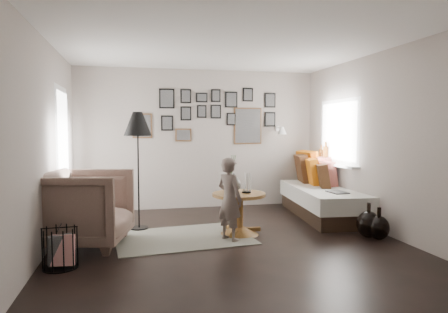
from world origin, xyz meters
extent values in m
plane|color=black|center=(0.00, 0.00, 0.00)|extent=(4.80, 4.80, 0.00)
plane|color=#A59990|center=(0.00, 2.40, 1.30)|extent=(4.50, 0.00, 4.50)
plane|color=#A59990|center=(0.00, -2.40, 1.30)|extent=(4.50, 0.00, 4.50)
plane|color=#A59990|center=(-2.25, 0.00, 1.30)|extent=(0.00, 4.80, 4.80)
plane|color=#A59990|center=(2.25, 0.00, 1.30)|extent=(0.00, 4.80, 4.80)
plane|color=white|center=(0.00, 0.00, 2.60)|extent=(4.80, 4.80, 0.00)
plane|color=white|center=(-2.23, 1.20, 1.05)|extent=(0.00, 2.14, 2.14)
plane|color=white|center=(-2.23, 1.20, 1.05)|extent=(0.00, 1.88, 1.88)
plane|color=white|center=(-2.23, 1.20, 1.05)|extent=(0.00, 1.93, 1.93)
plane|color=white|center=(2.23, 1.20, 1.45)|extent=(0.00, 1.30, 1.30)
plane|color=white|center=(2.23, 1.20, 1.45)|extent=(0.00, 1.14, 1.14)
cube|color=white|center=(2.17, 1.20, 0.88)|extent=(0.15, 1.32, 0.04)
cylinder|color=#8C4C14|center=(2.17, 1.55, 1.04)|extent=(0.10, 0.10, 0.28)
cylinder|color=#8C4C14|center=(2.17, 1.72, 1.01)|extent=(0.08, 0.08, 0.22)
cube|color=brown|center=(-1.05, 2.38, 1.55)|extent=(0.35, 0.03, 0.45)
cube|color=black|center=(-1.05, 2.37, 1.55)|extent=(0.30, 0.01, 0.40)
cube|color=black|center=(-0.60, 2.38, 2.05)|extent=(0.28, 0.03, 0.36)
cube|color=black|center=(-0.60, 2.37, 2.05)|extent=(0.23, 0.01, 0.31)
cube|color=black|center=(-0.60, 2.38, 1.60)|extent=(0.22, 0.03, 0.28)
cube|color=black|center=(-0.60, 2.37, 1.60)|extent=(0.17, 0.01, 0.23)
cube|color=black|center=(-0.25, 2.38, 2.10)|extent=(0.20, 0.03, 0.26)
cube|color=black|center=(-0.25, 2.37, 2.10)|extent=(0.15, 0.01, 0.21)
cube|color=black|center=(-0.25, 2.38, 1.78)|extent=(0.20, 0.03, 0.26)
cube|color=black|center=(-0.25, 2.37, 1.78)|extent=(0.15, 0.01, 0.21)
cube|color=black|center=(0.05, 2.38, 2.08)|extent=(0.22, 0.03, 0.18)
cube|color=black|center=(0.05, 2.37, 2.08)|extent=(0.17, 0.01, 0.13)
cube|color=black|center=(0.05, 2.38, 1.82)|extent=(0.18, 0.03, 0.24)
cube|color=black|center=(0.05, 2.37, 1.82)|extent=(0.13, 0.01, 0.19)
cube|color=black|center=(0.32, 2.38, 2.12)|extent=(0.18, 0.03, 0.24)
cube|color=black|center=(0.32, 2.37, 2.12)|extent=(0.13, 0.01, 0.19)
cube|color=black|center=(0.32, 2.38, 1.82)|extent=(0.20, 0.03, 0.26)
cube|color=black|center=(0.32, 2.37, 1.82)|extent=(0.15, 0.01, 0.21)
cube|color=black|center=(0.62, 2.38, 2.05)|extent=(0.24, 0.03, 0.30)
cube|color=black|center=(0.62, 2.37, 2.05)|extent=(0.19, 0.01, 0.25)
cube|color=black|center=(0.62, 2.38, 1.68)|extent=(0.18, 0.03, 0.24)
cube|color=black|center=(0.62, 2.37, 1.68)|extent=(0.13, 0.01, 0.19)
cube|color=brown|center=(0.95, 2.38, 1.55)|extent=(0.55, 0.03, 0.70)
cube|color=black|center=(0.95, 2.37, 1.55)|extent=(0.50, 0.01, 0.65)
cube|color=black|center=(0.95, 2.38, 2.15)|extent=(0.20, 0.03, 0.26)
cube|color=black|center=(0.95, 2.37, 2.15)|extent=(0.15, 0.01, 0.21)
cube|color=black|center=(1.40, 2.38, 2.05)|extent=(0.22, 0.03, 0.28)
cube|color=black|center=(1.40, 2.37, 2.05)|extent=(0.17, 0.01, 0.23)
cube|color=black|center=(1.40, 2.38, 1.68)|extent=(0.22, 0.03, 0.28)
cube|color=black|center=(1.40, 2.37, 1.68)|extent=(0.17, 0.01, 0.23)
cube|color=brown|center=(-0.30, 2.38, 1.38)|extent=(0.30, 0.03, 0.24)
cube|color=black|center=(-0.30, 2.37, 1.38)|extent=(0.25, 0.01, 0.19)
cube|color=white|center=(1.55, 2.37, 1.50)|extent=(0.06, 0.04, 0.10)
cylinder|color=white|center=(1.55, 2.25, 1.52)|extent=(0.02, 0.24, 0.02)
cone|color=white|center=(1.55, 2.12, 1.46)|extent=(0.18, 0.18, 0.14)
cube|color=beige|center=(-0.57, 0.32, 0.01)|extent=(1.92, 1.44, 0.01)
cone|color=brown|center=(0.23, 0.34, 0.05)|extent=(0.56, 0.56, 0.11)
cylinder|color=brown|center=(0.23, 0.34, 0.30)|extent=(0.12, 0.12, 0.43)
cylinder|color=brown|center=(0.23, 0.34, 0.57)|extent=(0.75, 0.75, 0.04)
ellipsoid|color=black|center=(0.15, 0.36, 0.71)|extent=(0.22, 0.22, 0.24)
cylinder|color=black|center=(0.15, 0.36, 0.85)|extent=(0.06, 0.06, 0.04)
cylinder|color=black|center=(0.34, 0.34, 0.60)|extent=(0.13, 0.13, 0.02)
cube|color=black|center=(1.94, 1.13, 0.12)|extent=(1.09, 2.17, 0.24)
cube|color=beige|center=(1.94, 1.13, 0.37)|extent=(1.16, 2.24, 0.26)
cube|color=#C35A0B|center=(1.96, 2.00, 0.77)|extent=(0.28, 0.63, 0.61)
cube|color=#392112|center=(1.81, 1.89, 0.74)|extent=(0.35, 0.59, 0.55)
cube|color=maroon|center=(2.10, 1.71, 0.73)|extent=(0.35, 0.57, 0.53)
cube|color=#C35A0B|center=(1.88, 1.55, 0.72)|extent=(0.32, 0.54, 0.50)
cube|color=maroon|center=(2.05, 1.36, 0.70)|extent=(0.28, 0.49, 0.46)
cube|color=#392112|center=(1.94, 1.19, 0.69)|extent=(0.36, 0.49, 0.44)
cube|color=black|center=(1.89, 0.58, 0.51)|extent=(0.27, 0.35, 0.02)
imported|color=brown|center=(-1.83, 0.24, 0.49)|extent=(1.28, 1.25, 0.97)
cube|color=white|center=(-1.80, 0.29, 0.48)|extent=(0.54, 0.55, 0.20)
cylinder|color=black|center=(-1.15, 0.95, 0.01)|extent=(0.27, 0.27, 0.03)
cylinder|color=black|center=(-1.15, 0.95, 0.77)|extent=(0.02, 0.02, 1.55)
cone|color=black|center=(-1.15, 0.95, 1.57)|extent=(0.41, 0.41, 0.35)
cube|color=black|center=(-2.00, -0.56, 0.20)|extent=(0.26, 0.19, 0.33)
cube|color=white|center=(-1.97, -0.58, 0.20)|extent=(0.25, 0.12, 0.33)
ellipsoid|color=black|center=(1.92, -0.23, 0.19)|extent=(0.32, 0.32, 0.37)
cylinder|color=black|center=(1.92, -0.23, 0.43)|extent=(0.05, 0.05, 0.11)
ellipsoid|color=black|center=(2.00, -0.35, 0.16)|extent=(0.28, 0.28, 0.33)
cylinder|color=black|center=(2.00, -0.35, 0.38)|extent=(0.05, 0.05, 0.11)
imported|color=#665750|center=(0.03, 0.07, 0.56)|extent=(0.44, 0.49, 1.12)
camera|label=1|loc=(-1.21, -5.05, 1.50)|focal=32.00mm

